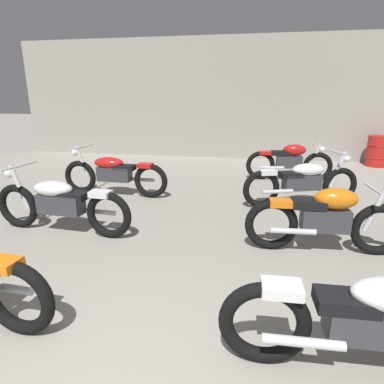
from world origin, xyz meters
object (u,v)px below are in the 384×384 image
at_px(motorcycle_left_row_1, 60,203).
at_px(motorcycle_right_row_3, 290,161).
at_px(oil_drum, 377,151).
at_px(motorcycle_left_row_2, 114,173).
at_px(motorcycle_right_row_1, 326,218).
at_px(motorcycle_right_row_0, 379,320).
at_px(motorcycle_right_row_2, 303,181).

xyz_separation_m(motorcycle_left_row_1, motorcycle_right_row_3, (3.53, 3.73, 0.01)).
height_order(motorcycle_left_row_1, oil_drum, motorcycle_left_row_1).
bearing_deg(motorcycle_left_row_2, motorcycle_right_row_1, -26.69).
bearing_deg(motorcycle_right_row_1, oil_drum, 66.64).
distance_m(motorcycle_right_row_3, oil_drum, 3.29).
height_order(motorcycle_left_row_2, motorcycle_right_row_1, motorcycle_left_row_2).
xyz_separation_m(motorcycle_right_row_0, motorcycle_right_row_2, (-0.00, 3.80, 0.00)).
xyz_separation_m(motorcycle_right_row_1, motorcycle_right_row_2, (-0.03, 1.86, -0.01)).
height_order(motorcycle_right_row_3, oil_drum, motorcycle_right_row_3).
bearing_deg(motorcycle_right_row_2, motorcycle_right_row_0, -89.97).
xyz_separation_m(motorcycle_left_row_2, motorcycle_right_row_0, (3.57, -3.75, 0.00)).
bearing_deg(motorcycle_right_row_2, motorcycle_right_row_3, 91.50).
relative_size(motorcycle_right_row_3, oil_drum, 2.32).
bearing_deg(motorcycle_right_row_3, motorcycle_right_row_1, -88.74).
height_order(motorcycle_left_row_2, oil_drum, motorcycle_left_row_2).
bearing_deg(motorcycle_right_row_1, motorcycle_right_row_0, -90.94).
bearing_deg(motorcycle_right_row_1, motorcycle_right_row_2, 91.03).
height_order(motorcycle_left_row_1, motorcycle_right_row_2, same).
distance_m(motorcycle_right_row_2, motorcycle_right_row_3, 1.83).
relative_size(motorcycle_right_row_1, motorcycle_right_row_2, 0.95).
bearing_deg(motorcycle_right_row_2, motorcycle_left_row_1, -152.00).
height_order(motorcycle_left_row_2, motorcycle_right_row_2, same).
bearing_deg(oil_drum, motorcycle_right_row_3, -141.24).
xyz_separation_m(motorcycle_left_row_1, oil_drum, (6.10, 5.79, -0.03)).
xyz_separation_m(motorcycle_left_row_1, motorcycle_left_row_2, (0.01, 1.85, 0.00)).
bearing_deg(motorcycle_left_row_2, motorcycle_right_row_0, -46.36).
distance_m(motorcycle_right_row_0, motorcycle_right_row_3, 5.63).
height_order(motorcycle_right_row_1, motorcycle_right_row_3, same).
bearing_deg(motorcycle_left_row_1, oil_drum, 43.54).
bearing_deg(oil_drum, motorcycle_right_row_1, -113.36).
height_order(motorcycle_left_row_2, motorcycle_right_row_3, motorcycle_left_row_2).
relative_size(motorcycle_left_row_2, oil_drum, 2.56).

